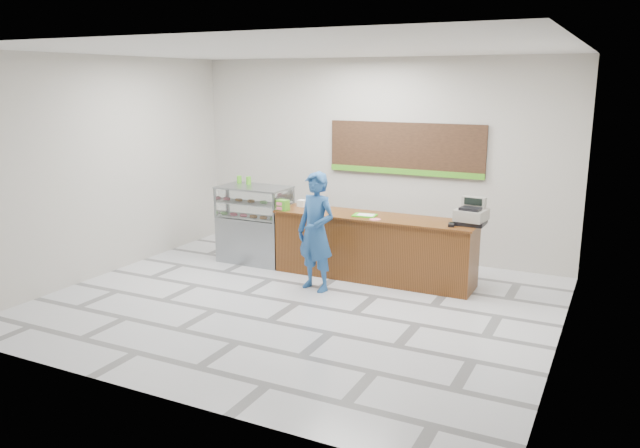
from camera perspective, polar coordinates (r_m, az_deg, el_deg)
The scene contains 16 objects.
floor at distance 8.99m, azimuth -2.12°, elevation -7.24°, with size 7.00×7.00×0.00m, color silver.
back_wall at distance 11.24m, azimuth 5.17°, elevation 6.02°, with size 7.00×7.00×0.00m, color #BCB7AC.
ceiling at distance 8.44m, azimuth -2.33°, elevation 15.65°, with size 7.00×7.00×0.00m, color silver.
sales_counter at distance 9.95m, azimuth 4.92°, elevation -2.14°, with size 3.26×0.76×1.03m.
display_case at distance 10.89m, azimuth -5.98°, elevation 0.03°, with size 1.22×0.72×1.33m.
menu_board at distance 10.99m, azimuth 7.79°, elevation 6.75°, with size 2.80×0.06×0.90m.
cash_register at distance 9.46m, azimuth 13.68°, elevation 0.85°, with size 0.46×0.48×0.39m.
card_terminal at distance 9.30m, azimuth 11.91°, elevation -0.06°, with size 0.09×0.18×0.04m, color black.
serving_tray at distance 9.81m, azimuth 4.11°, elevation 0.80°, with size 0.39×0.30×0.02m.
napkin_box at distance 10.51m, azimuth -1.64°, elevation 1.91°, with size 0.13×0.13×0.11m, color white.
straw_cup at distance 10.27m, azimuth -0.82°, elevation 1.63°, with size 0.07×0.07×0.11m, color silver.
promo_box at distance 10.21m, azimuth -3.43°, elevation 1.73°, with size 0.19×0.13×0.17m, color #4BA120.
donut_decal at distance 9.58m, azimuth 5.05°, elevation 0.43°, with size 0.18×0.18×0.00m, color #F16580.
green_cup_left at distance 11.16m, azimuth -7.40°, elevation 4.07°, with size 0.08×0.08×0.13m, color #4BA120.
green_cup_right at distance 11.00m, azimuth -6.55°, elevation 3.98°, with size 0.09×0.09×0.14m, color #4BA120.
customer at distance 9.32m, azimuth -0.36°, elevation -0.71°, with size 0.66×0.43×1.80m, color #22508B.
Camera 1 is at (4.05, -7.40, 3.11)m, focal length 35.00 mm.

